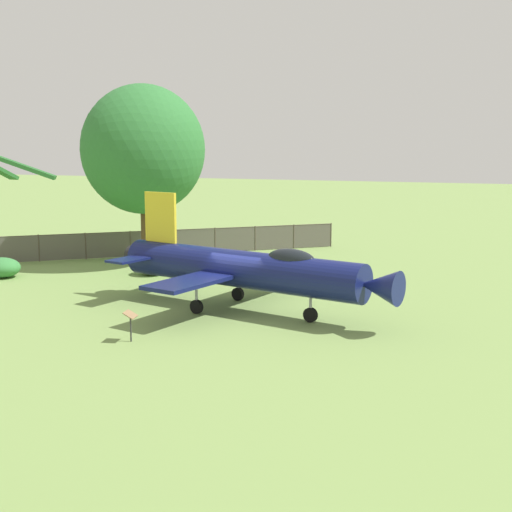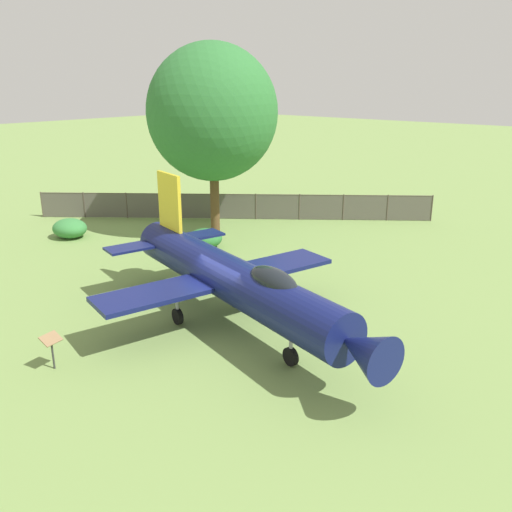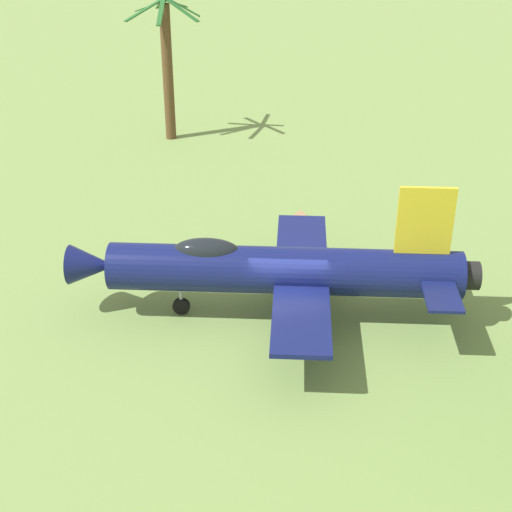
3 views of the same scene
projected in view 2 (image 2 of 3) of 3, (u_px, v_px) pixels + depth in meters
ground_plane at (230, 325)px, 19.53m from camera, size 200.00×200.00×0.00m
display_jet at (235, 280)px, 18.66m from camera, size 13.57×9.41×4.94m
shade_tree at (213, 113)px, 29.61m from camera, size 7.14×7.36×10.52m
perimeter_fence at (234, 206)px, 34.19m from camera, size 19.72×15.46×1.66m
shrub_near_fence at (70, 228)px, 30.24m from camera, size 2.05×1.80×1.08m
shrub_by_tree at (205, 239)px, 28.35m from camera, size 1.78×1.93×1.04m
info_plaque at (51, 344)px, 16.33m from camera, size 0.49×0.66×1.14m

